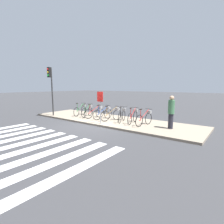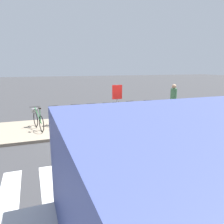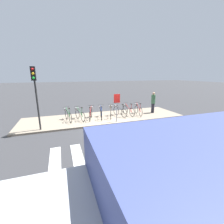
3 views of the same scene
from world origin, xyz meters
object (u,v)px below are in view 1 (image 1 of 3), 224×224
Objects in this scene: parked_bicycle_3 at (104,113)px; parked_bicycle_6 at (133,116)px; parked_bicycle_2 at (95,112)px; sign_post at (100,102)px; parked_bicycle_0 at (81,110)px; parked_bicycle_4 at (112,114)px; traffic_light at (50,81)px; parked_bicycle_1 at (88,111)px; parked_bicycle_7 at (145,118)px; parked_bicycle_5 at (122,115)px; pedestrian at (171,111)px.

parked_bicycle_3 is 2.29m from parked_bicycle_6.
sign_post is at bearing -38.94° from parked_bicycle_2.
parked_bicycle_6 is (4.72, -0.01, 0.00)m from parked_bicycle_0.
parked_bicycle_4 is (0.77, -0.02, 0.00)m from parked_bicycle_3.
traffic_light is (-3.33, -1.33, 2.19)m from parked_bicycle_2.
parked_bicycle_0 is 0.99× the size of parked_bicycle_6.
sign_post reaches higher than parked_bicycle_2.
parked_bicycle_0 is 1.02× the size of parked_bicycle_1.
parked_bicycle_7 is 0.84× the size of sign_post.
traffic_light is at bearing -151.24° from parked_bicycle_1.
parked_bicycle_3 is 0.83× the size of sign_post.
parked_bicycle_5 is at bearing -0.90° from parked_bicycle_0.
parked_bicycle_2 is 0.88× the size of pedestrian.
parked_bicycle_2 is 3.95m from parked_bicycle_7.
traffic_light reaches higher than sign_post.
sign_post is at bearing -152.12° from parked_bicycle_7.
parked_bicycle_7 is 0.92× the size of pedestrian.
parked_bicycle_4 is 1.52m from parked_bicycle_6.
parked_bicycle_0 is at bearing 178.62° from parked_bicycle_7.
traffic_light is 1.88× the size of sign_post.
pedestrian is at bearing 3.38° from parked_bicycle_7.
parked_bicycle_3 is 4.86m from traffic_light.
parked_bicycle_1 and parked_bicycle_4 have the same top height.
sign_post is (-3.84, -1.34, 0.39)m from pedestrian.
pedestrian is 0.91× the size of sign_post.
traffic_light is at bearing -162.34° from parked_bicycle_3.
traffic_light is at bearing -171.02° from pedestrian.
parked_bicycle_7 is 2.82m from sign_post.
parked_bicycle_1 is at bearing 179.85° from parked_bicycle_5.
parked_bicycle_3 is at bearing -177.25° from parked_bicycle_6.
parked_bicycle_6 is (3.08, 0.09, 0.00)m from parked_bicycle_2.
parked_bicycle_1 is 0.43× the size of traffic_light.
sign_post is at bearing -137.40° from parked_bicycle_6.
parked_bicycle_2 and parked_bicycle_3 have the same top height.
parked_bicycle_0 is 4.72m from parked_bicycle_6.
parked_bicycle_6 is at bearing 12.52° from traffic_light.
parked_bicycle_7 is (1.64, -0.07, 0.00)m from parked_bicycle_5.
parked_bicycle_1 is 2.89m from sign_post.
parked_bicycle_4 is at bearing -174.09° from parked_bicycle_5.
parked_bicycle_1 is 0.83m from parked_bicycle_2.
parked_bicycle_7 is (4.77, -0.08, 0.00)m from parked_bicycle_1.
parked_bicycle_4 is at bearing -178.64° from pedestrian.
parked_bicycle_7 is at bearing -0.32° from parked_bicycle_3.
parked_bicycle_6 is at bearing -0.09° from parked_bicycle_0.
pedestrian is 4.09m from sign_post.
parked_bicycle_7 is at bearing -0.97° from parked_bicycle_1.
parked_bicycle_6 is at bearing 42.60° from sign_post.
pedestrian is at bearing 0.87° from parked_bicycle_3.
parked_bicycle_2 is 2.23m from sign_post.
pedestrian is at bearing 19.18° from sign_post.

